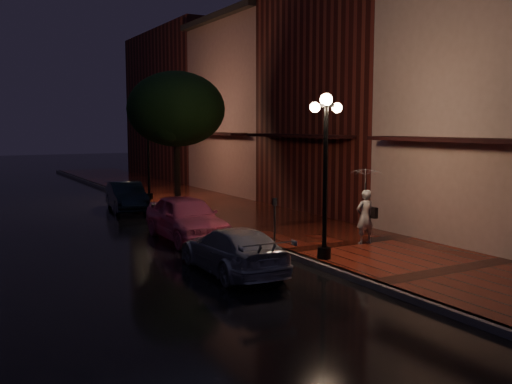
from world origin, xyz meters
TOP-DOWN VIEW (x-y plane):
  - ground at (0.00, 0.00)m, footprint 120.00×120.00m
  - sidewalk at (2.25, 0.00)m, footprint 4.50×60.00m
  - curb at (0.00, 0.00)m, footprint 0.25×60.00m
  - storefront_mid at (7.00, 2.00)m, footprint 5.00×8.00m
  - storefront_far at (7.00, 10.00)m, footprint 5.00×8.00m
  - storefront_extra at (7.00, 20.00)m, footprint 5.00×12.00m
  - streetlamp_near at (0.35, -5.00)m, footprint 0.96×0.36m
  - streetlamp_far at (0.35, 9.00)m, footprint 0.96×0.36m
  - street_tree at (0.61, 5.99)m, footprint 4.16×4.16m
  - pink_car at (-1.58, -0.24)m, footprint 1.82×4.27m
  - navy_car at (-1.35, 6.99)m, footprint 1.75×3.88m
  - silver_car at (-2.16, -4.61)m, footprint 1.73×3.97m
  - woman_with_umbrella at (2.53, -4.05)m, footprint 0.94×0.96m
  - parking_meter at (0.25, -2.66)m, footprint 0.14×0.11m

SIDE VIEW (x-z plane):
  - ground at x=0.00m, z-range 0.00..0.00m
  - sidewalk at x=2.25m, z-range 0.00..0.15m
  - curb at x=0.00m, z-range 0.00..0.15m
  - silver_car at x=-2.16m, z-range 0.00..1.14m
  - navy_car at x=-1.35m, z-range 0.00..1.23m
  - pink_car at x=-1.58m, z-range 0.00..1.44m
  - parking_meter at x=0.25m, z-range 0.29..1.65m
  - woman_with_umbrella at x=2.53m, z-range 0.51..2.78m
  - streetlamp_near at x=0.35m, z-range 0.45..4.76m
  - streetlamp_far at x=0.35m, z-range 0.45..4.76m
  - street_tree at x=0.61m, z-range 1.34..7.14m
  - storefront_far at x=7.00m, z-range 0.00..9.00m
  - storefront_extra at x=7.00m, z-range 0.00..10.00m
  - storefront_mid at x=7.00m, z-range 0.00..11.00m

